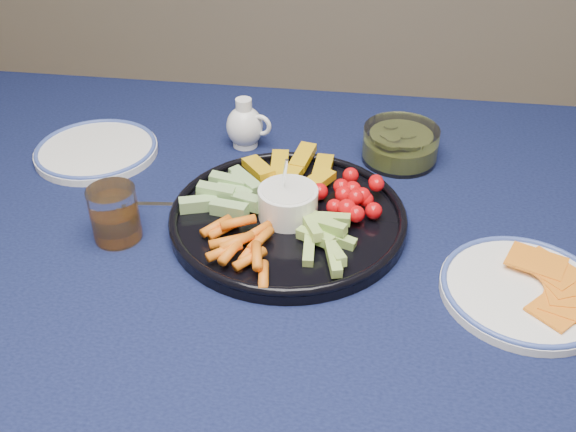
# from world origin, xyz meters

# --- Properties ---
(dining_table) EXTENTS (1.67, 1.07, 0.75)m
(dining_table) POSITION_xyz_m (0.00, 0.00, 0.66)
(dining_table) COLOR #4A3018
(dining_table) RESTS_ON ground
(crudite_platter) EXTENTS (0.33, 0.33, 0.11)m
(crudite_platter) POSITION_xyz_m (-0.05, 0.08, 0.77)
(crudite_platter) COLOR black
(crudite_platter) RESTS_ON dining_table
(creamer_pitcher) EXTENTS (0.08, 0.06, 0.09)m
(creamer_pitcher) POSITION_xyz_m (-0.15, 0.30, 0.78)
(creamer_pitcher) COLOR white
(creamer_pitcher) RESTS_ON dining_table
(pickle_bowl) EXTENTS (0.12, 0.12, 0.06)m
(pickle_bowl) POSITION_xyz_m (0.11, 0.29, 0.77)
(pickle_bowl) COLOR white
(pickle_bowl) RESTS_ON dining_table
(cheese_plate) EXTENTS (0.21, 0.21, 0.02)m
(cheese_plate) POSITION_xyz_m (0.26, -0.02, 0.76)
(cheese_plate) COLOR white
(cheese_plate) RESTS_ON dining_table
(juice_tumbler) EXTENTS (0.07, 0.07, 0.08)m
(juice_tumbler) POSITION_xyz_m (-0.28, 0.02, 0.78)
(juice_tumbler) COLOR white
(juice_tumbler) RESTS_ON dining_table
(fork_left) EXTENTS (0.15, 0.03, 0.00)m
(fork_left) POSITION_xyz_m (-0.25, 0.10, 0.75)
(fork_left) COLOR white
(fork_left) RESTS_ON dining_table
(side_plate_extra) EXTENTS (0.20, 0.20, 0.02)m
(side_plate_extra) POSITION_xyz_m (-0.39, 0.23, 0.75)
(side_plate_extra) COLOR white
(side_plate_extra) RESTS_ON dining_table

